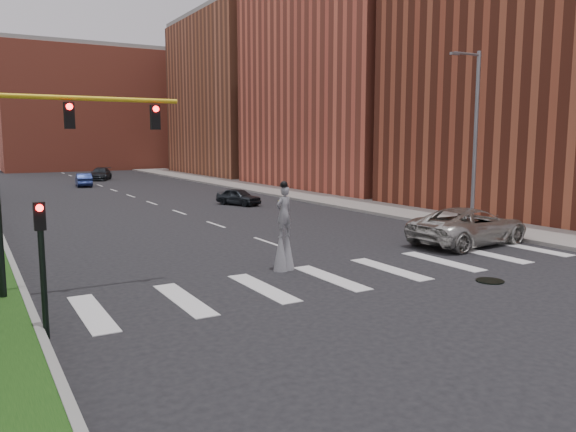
{
  "coord_description": "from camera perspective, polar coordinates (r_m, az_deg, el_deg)",
  "views": [
    {
      "loc": [
        -11.7,
        -14.22,
        4.63
      ],
      "look_at": [
        -1.03,
        4.29,
        1.7
      ],
      "focal_mm": 35.0,
      "sensor_mm": 36.0,
      "label": 1
    }
  ],
  "objects": [
    {
      "name": "traffic_signal",
      "position": [
        17.34,
        -23.71,
        5.57
      ],
      "size": [
        5.3,
        0.23,
        6.2
      ],
      "color": "black",
      "rests_on": "ground"
    },
    {
      "name": "sidewalk_right",
      "position": [
        46.31,
        1.7,
        2.18
      ],
      "size": [
        5.0,
        90.0,
        0.18
      ],
      "primitive_type": "cube",
      "color": "gray",
      "rests_on": "ground"
    },
    {
      "name": "stilt_performer",
      "position": [
        19.84,
        -0.41,
        -1.88
      ],
      "size": [
        0.83,
        0.6,
        3.19
      ],
      "rotation": [
        0.0,
        0.0,
        3.38
      ],
      "color": "#311F13",
      "rests_on": "ground"
    },
    {
      "name": "building_backdrop",
      "position": [
        94.01,
        -19.39,
        10.04
      ],
      "size": [
        26.0,
        14.0,
        18.0
      ],
      "primitive_type": "cube",
      "color": "#C7563E",
      "rests_on": "ground"
    },
    {
      "name": "car_mid",
      "position": [
        58.97,
        -20.05,
        3.47
      ],
      "size": [
        1.75,
        4.06,
        1.3
      ],
      "primitive_type": "imported",
      "rotation": [
        0.0,
        0.0,
        3.04
      ],
      "color": "navy",
      "rests_on": "ground"
    },
    {
      "name": "building_far",
      "position": [
        76.28,
        -3.75,
        11.83
      ],
      "size": [
        16.0,
        22.0,
        20.0
      ],
      "primitive_type": "cube",
      "color": "#A0573B",
      "rests_on": "ground"
    },
    {
      "name": "secondary_signal",
      "position": [
        14.05,
        -23.71,
        -3.87
      ],
      "size": [
        0.25,
        0.21,
        3.23
      ],
      "color": "black",
      "rests_on": "ground"
    },
    {
      "name": "ground_plane",
      "position": [
        18.99,
        9.25,
        -6.41
      ],
      "size": [
        160.0,
        160.0,
        0.0
      ],
      "primitive_type": "plane",
      "color": "black",
      "rests_on": "ground"
    },
    {
      "name": "building_mid",
      "position": [
        56.09,
        7.55,
        15.29
      ],
      "size": [
        16.0,
        22.0,
        24.0
      ],
      "primitive_type": "cube",
      "color": "#C7563E",
      "rests_on": "ground"
    },
    {
      "name": "car_near",
      "position": [
        39.85,
        -5.05,
        1.96
      ],
      "size": [
        2.6,
        3.73,
        1.18
      ],
      "primitive_type": "imported",
      "rotation": [
        0.0,
        0.0,
        0.39
      ],
      "color": "black",
      "rests_on": "ground"
    },
    {
      "name": "suv_crossing",
      "position": [
        26.06,
        17.92,
        -0.98
      ],
      "size": [
        6.12,
        3.24,
        1.64
      ],
      "primitive_type": "imported",
      "rotation": [
        0.0,
        0.0,
        1.66
      ],
      "color": "#B2AFA8",
      "rests_on": "ground"
    },
    {
      "name": "streetlight",
      "position": [
        30.33,
        18.4,
        7.92
      ],
      "size": [
        2.05,
        0.2,
        9.0
      ],
      "color": "slate",
      "rests_on": "ground"
    },
    {
      "name": "manhole",
      "position": [
        19.67,
        19.83,
        -6.22
      ],
      "size": [
        0.9,
        0.9,
        0.04
      ],
      "primitive_type": "cylinder",
      "color": "black",
      "rests_on": "ground"
    },
    {
      "name": "car_far",
      "position": [
        67.56,
        -18.52,
        4.07
      ],
      "size": [
        3.61,
        5.17,
        1.39
      ],
      "primitive_type": "imported",
      "rotation": [
        0.0,
        0.0,
        -0.39
      ],
      "color": "black",
      "rests_on": "ground"
    }
  ]
}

